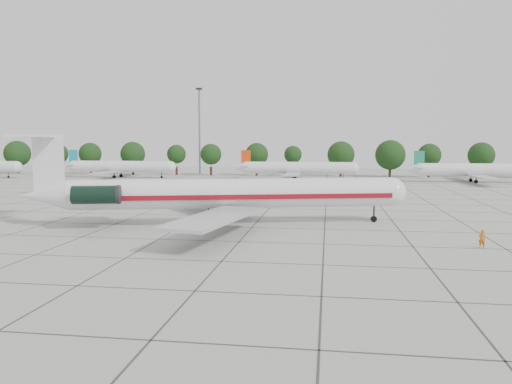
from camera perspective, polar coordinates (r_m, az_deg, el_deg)
ground at (r=55.49m, az=-0.46°, el=-4.08°), size 260.00×260.00×0.00m
apron_joints at (r=70.18m, az=1.40°, el=-2.01°), size 170.00×170.00×0.02m
main_airliner at (r=57.12m, az=-4.81°, el=-0.14°), size 43.27×33.44×10.28m
ground_crew at (r=49.18m, az=24.41°, el=-4.89°), size 0.62×0.42×1.66m
bg_airliner_b at (r=137.64m, az=-15.24°, el=2.80°), size 28.24×27.20×7.40m
bg_airliner_c at (r=126.27m, az=4.78°, el=2.74°), size 28.24×27.20×7.40m
bg_airliner_d at (r=127.85m, az=23.98°, el=2.30°), size 28.24×27.20×7.40m
tree_line at (r=140.52m, az=0.09°, el=4.31°), size 249.86×8.44×10.22m
floodlight_mast at (r=151.06m, az=-6.48°, el=7.52°), size 1.60×1.60×25.45m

